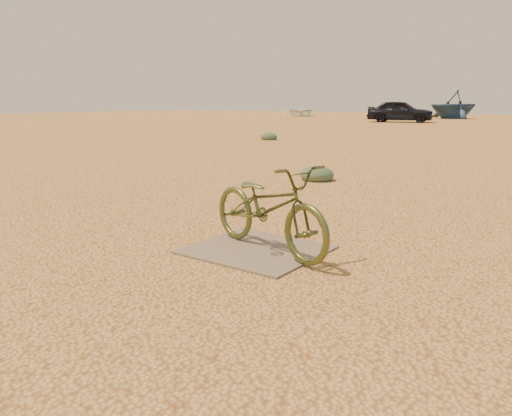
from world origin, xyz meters
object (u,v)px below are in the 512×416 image
Objects in this scene: boat_far_left at (454,104)px; boat_near_left at (300,111)px; car at (400,111)px; plywood_board at (256,250)px; bicycle at (269,207)px.

boat_near_left is at bearing -140.00° from boat_far_left.
boat_far_left is at bearing -18.24° from car.
plywood_board is at bearing -173.99° from car.
boat_far_left is (14.85, 1.34, 0.72)m from boat_near_left.
plywood_board is at bearing -42.87° from boat_far_left.
boat_near_left is at bearing 47.03° from bicycle.
car reaches higher than boat_near_left.
plywood_board is at bearing 115.21° from bicycle.
plywood_board is 0.26× the size of boat_near_left.
plywood_board is 43.33m from boat_far_left.
boat_far_left is at bearing -27.63° from boat_near_left.
car is at bearing 107.73° from plywood_board.
plywood_board is 34.00m from car.
car is at bearing -61.67° from boat_far_left.
plywood_board is at bearing -92.37° from boat_near_left.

